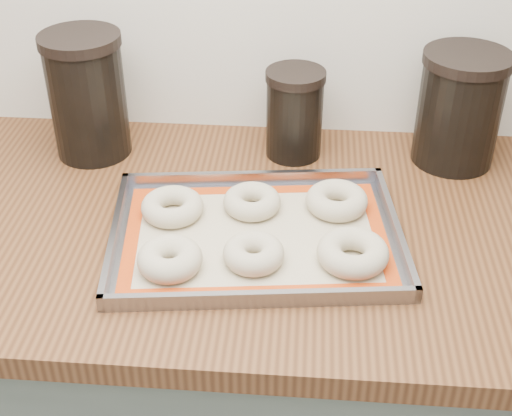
# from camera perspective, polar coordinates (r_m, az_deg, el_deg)

# --- Properties ---
(cabinet) EXTENTS (3.00, 0.65, 0.86)m
(cabinet) POSITION_cam_1_polar(r_m,az_deg,el_deg) (1.51, 3.73, -15.68)
(cabinet) COLOR slate
(cabinet) RESTS_ON floor
(countertop) EXTENTS (3.06, 0.68, 0.04)m
(countertop) POSITION_cam_1_polar(r_m,az_deg,el_deg) (1.20, 4.53, -1.87)
(countertop) COLOR brown
(countertop) RESTS_ON cabinet
(baking_tray) EXTENTS (0.50, 0.38, 0.03)m
(baking_tray) POSITION_cam_1_polar(r_m,az_deg,el_deg) (1.14, 0.00, -2.18)
(baking_tray) COLOR gray
(baking_tray) RESTS_ON countertop
(baking_mat) EXTENTS (0.45, 0.34, 0.00)m
(baking_mat) POSITION_cam_1_polar(r_m,az_deg,el_deg) (1.15, 0.00, -2.26)
(baking_mat) COLOR #C6B793
(baking_mat) RESTS_ON baking_tray
(bagel_front_left) EXTENTS (0.13, 0.13, 0.04)m
(bagel_front_left) POSITION_cam_1_polar(r_m,az_deg,el_deg) (1.08, -6.91, -4.07)
(bagel_front_left) COLOR #C0B395
(bagel_front_left) RESTS_ON baking_mat
(bagel_front_mid) EXTENTS (0.11, 0.11, 0.04)m
(bagel_front_mid) POSITION_cam_1_polar(r_m,az_deg,el_deg) (1.08, -0.19, -3.65)
(bagel_front_mid) COLOR #C0B395
(bagel_front_mid) RESTS_ON baking_mat
(bagel_front_right) EXTENTS (0.13, 0.13, 0.04)m
(bagel_front_right) POSITION_cam_1_polar(r_m,az_deg,el_deg) (1.09, 7.75, -3.57)
(bagel_front_right) COLOR #C0B395
(bagel_front_right) RESTS_ON baking_mat
(bagel_back_left) EXTENTS (0.11, 0.11, 0.03)m
(bagel_back_left) POSITION_cam_1_polar(r_m,az_deg,el_deg) (1.19, -6.71, 0.11)
(bagel_back_left) COLOR #C0B395
(bagel_back_left) RESTS_ON baking_mat
(bagel_back_mid) EXTENTS (0.12, 0.12, 0.03)m
(bagel_back_mid) POSITION_cam_1_polar(r_m,az_deg,el_deg) (1.20, -0.32, 0.53)
(bagel_back_mid) COLOR #C0B395
(bagel_back_mid) RESTS_ON baking_mat
(bagel_back_right) EXTENTS (0.12, 0.12, 0.04)m
(bagel_back_right) POSITION_cam_1_polar(r_m,az_deg,el_deg) (1.21, 6.48, 0.61)
(bagel_back_right) COLOR #C0B395
(bagel_back_right) RESTS_ON baking_mat
(canister_left) EXTENTS (0.15, 0.15, 0.23)m
(canister_left) POSITION_cam_1_polar(r_m,az_deg,el_deg) (1.36, -13.34, 8.77)
(canister_left) COLOR black
(canister_left) RESTS_ON countertop
(canister_mid) EXTENTS (0.11, 0.11, 0.17)m
(canister_mid) POSITION_cam_1_polar(r_m,az_deg,el_deg) (1.34, 3.10, 7.58)
(canister_mid) COLOR black
(canister_mid) RESTS_ON countertop
(canister_right) EXTENTS (0.16, 0.16, 0.21)m
(canister_right) POSITION_cam_1_polar(r_m,az_deg,el_deg) (1.36, 15.97, 7.68)
(canister_right) COLOR black
(canister_right) RESTS_ON countertop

